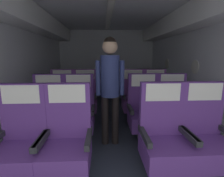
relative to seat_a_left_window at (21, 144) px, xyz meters
name	(u,v)px	position (x,y,z in m)	size (l,w,h in m)	color
ground	(111,128)	(1.02, 1.40, -0.47)	(3.49, 6.00, 0.02)	#2D3342
fuselage_shell	(110,42)	(1.02, 1.66, 1.19)	(3.37, 5.65, 2.30)	silver
seat_a_left_window	(21,144)	(0.00, 0.00, 0.00)	(0.52, 0.52, 1.09)	#38383D
seat_a_left_aisle	(68,143)	(0.49, 0.01, 0.00)	(0.52, 0.52, 1.09)	#38383D
seat_a_right_aisle	(206,138)	(2.04, 0.02, 0.00)	(0.52, 0.52, 1.09)	#38383D
seat_a_right_window	(164,139)	(1.55, 0.02, 0.00)	(0.52, 0.52, 1.09)	#38383D
seat_b_left_window	(49,114)	(-0.01, 0.93, 0.00)	(0.52, 0.52, 1.09)	#38383D
seat_b_left_aisle	(79,113)	(0.47, 0.94, 0.00)	(0.52, 0.52, 1.09)	#38383D
seat_b_right_aisle	(173,112)	(2.04, 0.93, 0.00)	(0.52, 0.52, 1.09)	#38383D
seat_b_right_window	(144,112)	(1.54, 0.93, 0.00)	(0.52, 0.52, 1.09)	#38383D
seat_c_left_window	(62,99)	(-0.01, 1.86, 0.00)	(0.52, 0.52, 1.09)	#38383D
seat_c_left_aisle	(86,99)	(0.49, 1.87, 0.00)	(0.52, 0.52, 1.09)	#38383D
seat_c_right_aisle	(156,98)	(2.04, 1.86, 0.00)	(0.52, 0.52, 1.09)	#38383D
seat_c_right_window	(134,98)	(1.54, 1.85, 0.00)	(0.52, 0.52, 1.09)	#38383D
flight_attendant	(110,80)	(0.98, 0.80, 0.56)	(0.43, 0.28, 1.66)	black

